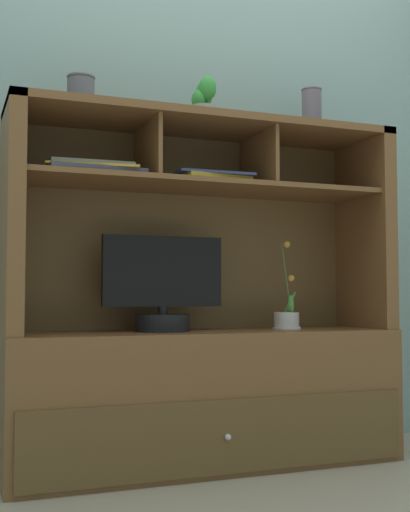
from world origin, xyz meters
The scene contains 10 objects.
floor_plane centered at (0.00, 0.00, -0.01)m, with size 6.00×6.00×0.02m, color #A79D88.
back_wall centered at (0.00, 0.25, 1.40)m, with size 6.00×0.02×2.80m, color gray.
media_console centered at (0.00, 0.01, 0.43)m, with size 1.56×0.46×1.37m.
tv_monitor centered at (-0.17, 0.01, 0.68)m, with size 0.48×0.21×0.37m.
potted_orchid centered at (0.37, 0.01, 0.58)m, with size 0.12×0.12×0.37m.
magazine_stack_left centered at (0.02, -0.01, 1.13)m, with size 0.38×0.27×0.04m.
magazine_stack_centre centered at (-0.47, -0.04, 1.13)m, with size 0.37×0.29×0.04m.
potted_succulent centered at (0.00, 0.01, 1.45)m, with size 0.12×0.12×0.18m.
ceramic_vase centered at (0.51, 0.02, 1.47)m, with size 0.09×0.09×0.20m.
accent_vase centered at (-0.51, -0.01, 1.43)m, with size 0.11×0.11×0.12m.
Camera 1 is at (-0.96, -2.51, 0.67)m, focal length 47.23 mm.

